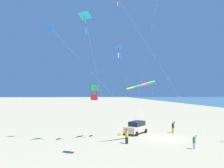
# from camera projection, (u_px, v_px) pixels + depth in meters

# --- Properties ---
(ground_plane) EXTENTS (600.00, 600.00, 0.00)m
(ground_plane) POSITION_uv_depth(u_px,v_px,m) (168.00, 138.00, 29.01)
(ground_plane) COLOR #C6B58C
(parked_car) EXTENTS (4.21, 4.47, 1.85)m
(parked_car) POSITION_uv_depth(u_px,v_px,m) (136.00, 127.00, 32.44)
(parked_car) COLOR beige
(parked_car) RESTS_ON ground_plane
(cooler_box) EXTENTS (0.62, 0.42, 0.42)m
(cooler_box) POSITION_uv_depth(u_px,v_px,m) (121.00, 134.00, 31.21)
(cooler_box) COLOR yellow
(cooler_box) RESTS_ON ground_plane
(person_adult_flyer) EXTENTS (0.68, 0.60, 1.95)m
(person_adult_flyer) POSITION_uv_depth(u_px,v_px,m) (127.00, 135.00, 26.02)
(person_adult_flyer) COLOR #232328
(person_adult_flyer) RESTS_ON ground_plane
(person_child_green_jacket) EXTENTS (0.57, 0.64, 1.81)m
(person_child_green_jacket) POSITION_uv_depth(u_px,v_px,m) (173.00, 127.00, 32.98)
(person_child_green_jacket) COLOR gold
(person_child_green_jacket) RESTS_ON ground_plane
(person_bystander_far) EXTENTS (0.57, 0.55, 1.58)m
(person_bystander_far) POSITION_uv_depth(u_px,v_px,m) (194.00, 141.00, 23.44)
(person_bystander_far) COLOR silver
(person_bystander_far) RESTS_ON ground_plane
(kite_box_striped_overhead) EXTENTS (5.88, 9.79, 6.95)m
(kite_box_striped_overhead) POSITION_uv_depth(u_px,v_px,m) (94.00, 93.00, 20.71)
(kite_box_striped_overhead) COLOR green
(kite_box_striped_overhead) RESTS_ON ground_plane
(kite_delta_white_trailing) EXTENTS (4.56, 4.81, 12.37)m
(kite_delta_white_trailing) POSITION_uv_depth(u_px,v_px,m) (118.00, 48.00, 27.31)
(kite_delta_white_trailing) COLOR blue
(kite_delta_white_trailing) RESTS_ON ground_plane
(kite_delta_purple_drifting) EXTENTS (4.38, 6.04, 15.64)m
(kite_delta_purple_drifting) POSITION_uv_depth(u_px,v_px,m) (85.00, 16.00, 25.04)
(kite_delta_purple_drifting) COLOR #1EB7C6
(kite_delta_purple_drifting) RESTS_ON ground_plane
(kite_delta_green_low_center) EXTENTS (14.46, 5.52, 14.69)m
(kite_delta_green_low_center) POSITION_uv_depth(u_px,v_px,m) (51.00, 28.00, 26.77)
(kite_delta_green_low_center) COLOR blue
(kite_delta_green_low_center) RESTS_ON ground_plane
(kite_windsock_magenta_far_left) EXTENTS (3.97, 6.12, 7.78)m
(kite_windsock_magenta_far_left) POSITION_uv_depth(u_px,v_px,m) (145.00, 84.00, 26.55)
(kite_windsock_magenta_far_left) COLOR green
(kite_windsock_magenta_far_left) RESTS_ON ground_plane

